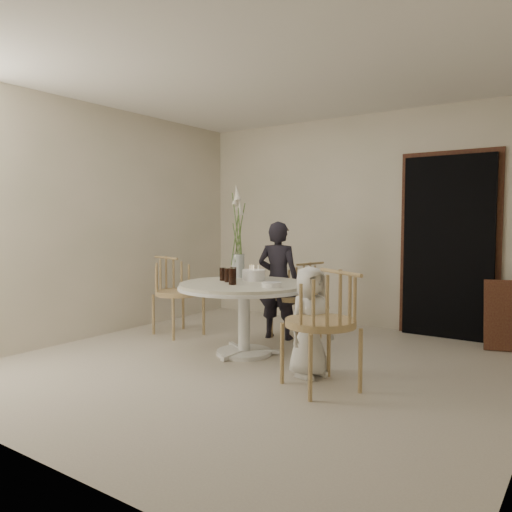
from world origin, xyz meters
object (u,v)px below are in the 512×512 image
Objects in this scene: boy at (310,322)px; chair_right at (330,313)px; table at (244,294)px; chair_left at (172,284)px; girl at (278,280)px; chair_far at (303,289)px; flower_vase at (238,242)px; birthday_cake at (254,275)px.

chair_right is at bearing -114.46° from boy.
boy is (0.89, -0.25, -0.13)m from table.
chair_left is 0.69× the size of girl.
chair_far is 0.88× the size of chair_right.
flower_vase is at bearing -72.61° from chair_left.
boy is 1.10m from birthday_cake.
chair_left is at bearing 11.47° from girl.
chair_left is at bearing -137.86° from chair_far.
chair_right reaches higher than chair_left.
chair_left reaches higher than table.
chair_right is 4.18× the size of birthday_cake.
chair_left is at bearing -175.27° from flower_vase.
chair_right is at bearing -30.43° from flower_vase.
chair_right is 1.07× the size of chair_left.
birthday_cake is at bearing -24.90° from flower_vase.
boy is 4.07× the size of birthday_cake.
boy is at bearing -26.76° from flower_vase.
chair_far is at bearing -49.16° from chair_left.
table is 1.53× the size of chair_far.
boy is (-0.34, 0.30, -0.16)m from chair_right.
girl reaches higher than chair_right.
birthday_cake is 0.48m from flower_vase.
girl is at bearing 60.60° from boy.
girl reaches higher than birthday_cake.
girl is 1.44m from boy.
flower_vase reaches higher than girl.
flower_vase is (-0.45, -0.67, 0.56)m from chair_far.
girl reaches higher than boy.
table is 1.05m from chair_far.
boy is at bearing -100.90° from chair_right.
chair_left is 3.91× the size of birthday_cake.
table is 1.34× the size of chair_right.
chair_far is 0.94× the size of chair_left.
boy is at bearing -91.49° from chair_left.
chair_right reaches higher than table.
chair_far is at bearing 55.80° from flower_vase.
girl is at bearing 94.38° from birthday_cake.
chair_right is at bearing 123.98° from girl.
chair_right is 1.50m from birthday_cake.
girl is 5.69× the size of birthday_cake.
girl is (-0.19, -0.26, 0.11)m from chair_far.
chair_left is (-2.52, 0.85, -0.04)m from chair_right.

